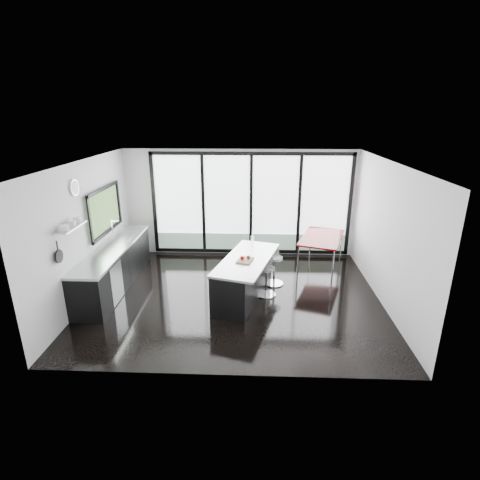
{
  "coord_description": "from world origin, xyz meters",
  "views": [
    {
      "loc": [
        0.4,
        -7.07,
        3.71
      ],
      "look_at": [
        0.1,
        0.3,
        1.15
      ],
      "focal_mm": 28.0,
      "sensor_mm": 36.0,
      "label": 1
    }
  ],
  "objects_px": {
    "bar_stool_far": "(274,271)",
    "island": "(244,277)",
    "red_table": "(321,253)",
    "bar_stool_near": "(266,281)"
  },
  "relations": [
    {
      "from": "red_table",
      "to": "bar_stool_near",
      "type": "bearing_deg",
      "value": -133.06
    },
    {
      "from": "island",
      "to": "red_table",
      "type": "bearing_deg",
      "value": 39.26
    },
    {
      "from": "bar_stool_far",
      "to": "red_table",
      "type": "bearing_deg",
      "value": 17.44
    },
    {
      "from": "bar_stool_near",
      "to": "island",
      "type": "bearing_deg",
      "value": 168.63
    },
    {
      "from": "island",
      "to": "bar_stool_near",
      "type": "distance_m",
      "value": 0.49
    },
    {
      "from": "bar_stool_far",
      "to": "island",
      "type": "bearing_deg",
      "value": -158.73
    },
    {
      "from": "bar_stool_near",
      "to": "red_table",
      "type": "distance_m",
      "value": 1.99
    },
    {
      "from": "bar_stool_near",
      "to": "bar_stool_far",
      "type": "relative_size",
      "value": 0.98
    },
    {
      "from": "island",
      "to": "bar_stool_near",
      "type": "height_order",
      "value": "island"
    },
    {
      "from": "island",
      "to": "bar_stool_far",
      "type": "relative_size",
      "value": 3.47
    }
  ]
}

